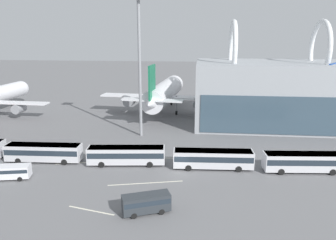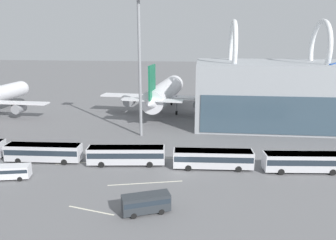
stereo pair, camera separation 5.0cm
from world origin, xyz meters
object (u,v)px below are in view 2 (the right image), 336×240
at_px(airliner_at_gate_far, 164,93).
at_px(shuttle_bus_3, 213,158).
at_px(shuttle_bus_2, 126,154).
at_px(service_van_foreground, 9,171).
at_px(service_van_crossing, 146,202).
at_px(shuttle_bus_1, 44,151).
at_px(shuttle_bus_4, 305,161).
at_px(floodlight_mast, 139,48).

bearing_deg(airliner_at_gate_far, shuttle_bus_3, -156.94).
height_order(shuttle_bus_2, service_van_foreground, shuttle_bus_2).
bearing_deg(service_van_crossing, airliner_at_gate_far, -107.79).
xyz_separation_m(shuttle_bus_1, service_van_foreground, (-1.83, -7.21, -0.53)).
bearing_deg(shuttle_bus_4, shuttle_bus_3, 175.66).
relative_size(shuttle_bus_1, floodlight_mast, 0.45).
distance_m(shuttle_bus_2, service_van_foreground, 17.59).
height_order(service_van_foreground, floodlight_mast, floodlight_mast).
relative_size(shuttle_bus_3, service_van_foreground, 2.05).
xyz_separation_m(shuttle_bus_4, service_van_crossing, (-22.41, -14.67, -0.41)).
distance_m(service_van_crossing, floodlight_mast, 35.74).
relative_size(shuttle_bus_3, floodlight_mast, 0.45).
xyz_separation_m(airliner_at_gate_far, shuttle_bus_3, (12.23, -37.28, -3.89)).
bearing_deg(service_van_foreground, floodlight_mast, -135.46).
xyz_separation_m(shuttle_bus_4, floodlight_mast, (-28.84, 16.15, 16.51)).
xyz_separation_m(airliner_at_gate_far, floodlight_mast, (-2.49, -20.96, 12.63)).
height_order(shuttle_bus_3, service_van_foreground, shuttle_bus_3).
xyz_separation_m(airliner_at_gate_far, shuttle_bus_2, (-1.89, -37.15, -3.89)).
relative_size(service_van_foreground, service_van_crossing, 1.03).
xyz_separation_m(shuttle_bus_3, service_van_crossing, (-8.29, -14.50, -0.41)).
bearing_deg(shuttle_bus_1, shuttle_bus_2, -1.84).
height_order(shuttle_bus_1, shuttle_bus_3, same).
relative_size(airliner_at_gate_far, service_van_crossing, 6.00).
distance_m(airliner_at_gate_far, shuttle_bus_4, 45.68).
height_order(shuttle_bus_2, service_van_crossing, shuttle_bus_2).
distance_m(shuttle_bus_1, floodlight_mast, 26.90).
distance_m(shuttle_bus_3, floodlight_mast, 27.49).
bearing_deg(service_van_crossing, floodlight_mast, -100.36).
xyz_separation_m(airliner_at_gate_far, service_van_foreground, (-17.84, -44.55, -4.42)).
distance_m(airliner_at_gate_far, shuttle_bus_3, 39.43).
height_order(airliner_at_gate_far, shuttle_bus_4, airliner_at_gate_far).
height_order(service_van_crossing, floodlight_mast, floodlight_mast).
relative_size(shuttle_bus_4, floodlight_mast, 0.45).
height_order(shuttle_bus_3, service_van_crossing, shuttle_bus_3).
relative_size(airliner_at_gate_far, shuttle_bus_3, 2.86).
bearing_deg(shuttle_bus_2, airliner_at_gate_far, 80.81).
bearing_deg(service_van_foreground, airliner_at_gate_far, -124.22).
bearing_deg(service_van_foreground, shuttle_bus_1, -116.63).
relative_size(shuttle_bus_1, service_van_foreground, 2.04).
bearing_deg(shuttle_bus_3, service_van_crossing, -122.88).
bearing_deg(shuttle_bus_2, floodlight_mast, 85.84).
distance_m(service_van_foreground, service_van_crossing, 22.94).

